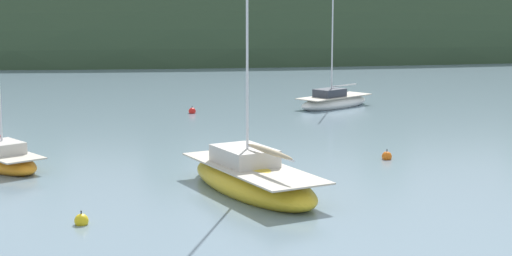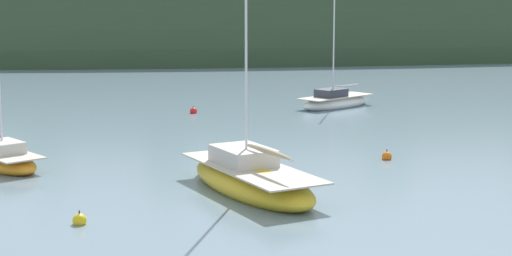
{
  "view_description": "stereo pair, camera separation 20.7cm",
  "coord_description": "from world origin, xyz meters",
  "px_view_note": "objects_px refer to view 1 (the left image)",
  "views": [
    {
      "loc": [
        -7.18,
        -14.27,
        6.91
      ],
      "look_at": [
        0.0,
        20.0,
        1.2
      ],
      "focal_mm": 55.91,
      "sensor_mm": 36.0,
      "label": 1
    },
    {
      "loc": [
        -6.98,
        -14.31,
        6.91
      ],
      "look_at": [
        0.0,
        20.0,
        1.2
      ],
      "focal_mm": 55.91,
      "sensor_mm": 36.0,
      "label": 2
    }
  ],
  "objects_px": {
    "mooring_buoy_inner": "(192,111)",
    "mooring_buoy_channel": "(387,156)",
    "sailboat_grey_yawl": "(334,101)",
    "sailboat_teal_outer": "(252,179)",
    "sailboat_navy_dinghy": "(0,159)",
    "mooring_buoy_outer": "(81,221)"
  },
  "relations": [
    {
      "from": "mooring_buoy_inner",
      "to": "mooring_buoy_channel",
      "type": "xyz_separation_m",
      "value": [
        6.5,
        -15.68,
        0.0
      ]
    },
    {
      "from": "mooring_buoy_inner",
      "to": "mooring_buoy_channel",
      "type": "distance_m",
      "value": 16.98
    },
    {
      "from": "sailboat_grey_yawl",
      "to": "mooring_buoy_channel",
      "type": "bearing_deg",
      "value": -99.5
    },
    {
      "from": "sailboat_grey_yawl",
      "to": "mooring_buoy_channel",
      "type": "height_order",
      "value": "sailboat_grey_yawl"
    },
    {
      "from": "sailboat_teal_outer",
      "to": "mooring_buoy_channel",
      "type": "relative_size",
      "value": 19.91
    },
    {
      "from": "sailboat_navy_dinghy",
      "to": "mooring_buoy_outer",
      "type": "bearing_deg",
      "value": -70.35
    },
    {
      "from": "sailboat_grey_yawl",
      "to": "sailboat_navy_dinghy",
      "type": "bearing_deg",
      "value": -142.05
    },
    {
      "from": "sailboat_grey_yawl",
      "to": "mooring_buoy_inner",
      "type": "distance_m",
      "value": 9.32
    },
    {
      "from": "sailboat_navy_dinghy",
      "to": "sailboat_teal_outer",
      "type": "relative_size",
      "value": 0.69
    },
    {
      "from": "mooring_buoy_outer",
      "to": "sailboat_grey_yawl",
      "type": "bearing_deg",
      "value": 57.03
    },
    {
      "from": "mooring_buoy_outer",
      "to": "sailboat_navy_dinghy",
      "type": "bearing_deg",
      "value": 109.65
    },
    {
      "from": "sailboat_grey_yawl",
      "to": "mooring_buoy_outer",
      "type": "xyz_separation_m",
      "value": [
        -15.7,
        -24.21,
        -0.24
      ]
    },
    {
      "from": "sailboat_teal_outer",
      "to": "sailboat_navy_dinghy",
      "type": "bearing_deg",
      "value": 146.26
    },
    {
      "from": "mooring_buoy_inner",
      "to": "mooring_buoy_outer",
      "type": "relative_size",
      "value": 1.0
    },
    {
      "from": "sailboat_grey_yawl",
      "to": "mooring_buoy_inner",
      "type": "height_order",
      "value": "sailboat_grey_yawl"
    },
    {
      "from": "sailboat_navy_dinghy",
      "to": "mooring_buoy_channel",
      "type": "distance_m",
      "value": 16.36
    },
    {
      "from": "sailboat_navy_dinghy",
      "to": "sailboat_teal_outer",
      "type": "xyz_separation_m",
      "value": [
        9.35,
        -6.25,
        0.11
      ]
    },
    {
      "from": "sailboat_grey_yawl",
      "to": "mooring_buoy_channel",
      "type": "relative_size",
      "value": 14.15
    },
    {
      "from": "sailboat_grey_yawl",
      "to": "mooring_buoy_inner",
      "type": "xyz_separation_m",
      "value": [
        -9.27,
        -0.88,
        -0.24
      ]
    },
    {
      "from": "sailboat_grey_yawl",
      "to": "sailboat_teal_outer",
      "type": "height_order",
      "value": "sailboat_teal_outer"
    },
    {
      "from": "mooring_buoy_inner",
      "to": "mooring_buoy_outer",
      "type": "xyz_separation_m",
      "value": [
        -6.43,
        -23.33,
        0.0
      ]
    },
    {
      "from": "mooring_buoy_inner",
      "to": "mooring_buoy_outer",
      "type": "distance_m",
      "value": 24.2
    }
  ]
}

